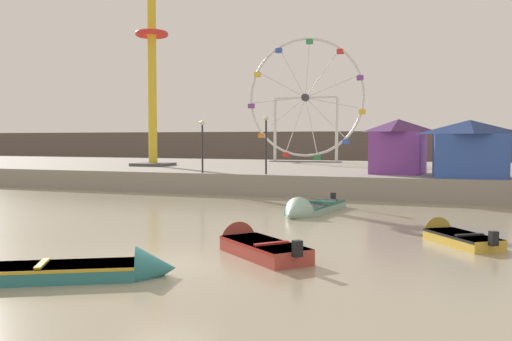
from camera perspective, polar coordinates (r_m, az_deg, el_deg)
name	(u,v)px	position (r m, az deg, el deg)	size (l,w,h in m)	color
ground_plane	(164,265)	(15.94, -9.36, -9.50)	(240.00, 240.00, 0.00)	gray
quay_promenade	(358,175)	(44.54, 10.42, -0.47)	(110.00, 23.99, 1.32)	gray
distant_town_skyline	(392,150)	(65.80, 13.74, 2.01)	(140.00, 3.00, 4.40)	#564C47
motorboat_mustard_yellow	(450,236)	(20.30, 19.24, -6.30)	(3.04, 3.55, 1.13)	gold
motorboat_teal_painted	(99,270)	(14.78, -15.76, -9.76)	(4.67, 3.35, 1.19)	teal
motorboat_seafoam	(307,210)	(26.19, 5.26, -4.02)	(2.15, 5.86, 1.41)	#93BCAD
motorboat_faded_red	(251,245)	(17.33, -0.48, -7.60)	(4.05, 3.68, 1.25)	#B24238
ferris_wheel_white_frame	(305,100)	(53.42, 5.08, 7.22)	(11.46, 1.20, 11.76)	silver
drop_tower_yellow_tower	(152,73)	(46.37, -10.59, 9.80)	(2.80, 2.80, 15.49)	gold
carnival_booth_blue_tent	(469,148)	(33.78, 21.01, 2.20)	(4.53, 3.56, 3.27)	#3356B7
carnival_booth_purple_stall	(398,145)	(36.15, 14.36, 2.50)	(3.63, 3.67, 3.43)	purple
promenade_lamp_near	(202,138)	(36.06, -5.51, 3.33)	(0.32, 0.32, 3.38)	#2D2D33
promenade_lamp_far	(266,135)	(34.44, 1.04, 3.60)	(0.32, 0.32, 3.64)	#2D2D33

